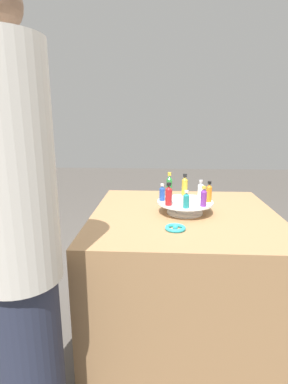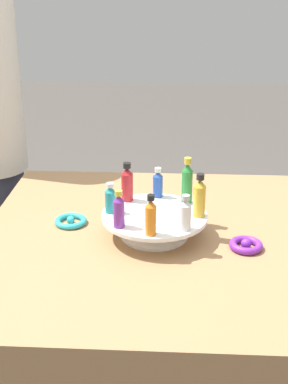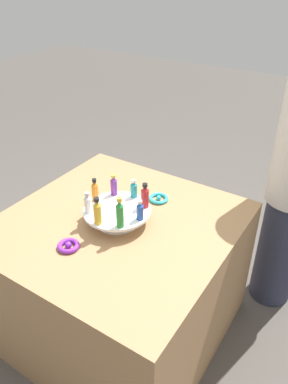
{
  "view_description": "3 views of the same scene",
  "coord_description": "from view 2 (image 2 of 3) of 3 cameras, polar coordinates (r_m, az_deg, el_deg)",
  "views": [
    {
      "loc": [
        1.67,
        -0.14,
        1.28
      ],
      "look_at": [
        0.25,
        -0.22,
        0.93
      ],
      "focal_mm": 28.0,
      "sensor_mm": 36.0,
      "label": 1
    },
    {
      "loc": [
        -0.05,
        1.45,
        1.5
      ],
      "look_at": [
        0.03,
        -0.03,
        0.88
      ],
      "focal_mm": 50.0,
      "sensor_mm": 36.0,
      "label": 2
    },
    {
      "loc": [
        -1.14,
        -0.89,
        1.82
      ],
      "look_at": [
        0.1,
        -0.09,
        0.89
      ],
      "focal_mm": 35.0,
      "sensor_mm": 36.0,
      "label": 3
    }
  ],
  "objects": [
    {
      "name": "display_stand",
      "position": [
        1.62,
        1.11,
        -3.19
      ],
      "size": [
        0.32,
        0.32,
        0.07
      ],
      "color": "white",
      "rests_on": "party_table"
    },
    {
      "name": "ribbon_bow_teal",
      "position": [
        1.72,
        -7.82,
        -3.07
      ],
      "size": [
        0.1,
        0.1,
        0.03
      ],
      "color": "#2DB7CC",
      "rests_on": "party_table"
    },
    {
      "name": "ribbon_bow_purple",
      "position": [
        1.59,
        10.82,
        -5.57
      ],
      "size": [
        0.1,
        0.1,
        0.03
      ],
      "color": "purple",
      "rests_on": "party_table"
    },
    {
      "name": "bottle_blue",
      "position": [
        1.71,
        1.48,
        0.91
      ],
      "size": [
        0.03,
        0.03,
        0.1
      ],
      "color": "#234CAD",
      "rests_on": "display_stand"
    },
    {
      "name": "bottle_teal",
      "position": [
        1.6,
        -3.6,
        -0.75
      ],
      "size": [
        0.03,
        0.03,
        0.1
      ],
      "color": "teal",
      "rests_on": "display_stand"
    },
    {
      "name": "bottle_red",
      "position": [
        1.68,
        -1.81,
        0.93
      ],
      "size": [
        0.04,
        0.04,
        0.13
      ],
      "color": "#B21E23",
      "rests_on": "display_stand"
    },
    {
      "name": "bottle_orange",
      "position": [
        1.46,
        0.73,
        -2.63
      ],
      "size": [
        0.03,
        0.03,
        0.12
      ],
      "color": "orange",
      "rests_on": "display_stand"
    },
    {
      "name": "party_table",
      "position": [
        1.84,
        1.01,
        -14.97
      ],
      "size": [
        1.07,
        1.07,
        0.74
      ],
      "color": "#9E754C",
      "rests_on": "ground_plane"
    },
    {
      "name": "bottle_gold",
      "position": [
        1.58,
        5.94,
        -0.53
      ],
      "size": [
        0.04,
        0.04,
        0.13
      ],
      "color": "gold",
      "rests_on": "display_stand"
    },
    {
      "name": "bottle_purple",
      "position": [
        1.51,
        -2.7,
        -1.96
      ],
      "size": [
        0.03,
        0.03,
        0.11
      ],
      "color": "#702D93",
      "rests_on": "display_stand"
    },
    {
      "name": "bottle_green",
      "position": [
        1.66,
        4.62,
        1.03
      ],
      "size": [
        0.03,
        0.03,
        0.15
      ],
      "color": "#288438",
      "rests_on": "display_stand"
    },
    {
      "name": "bottle_clear",
      "position": [
        1.5,
        4.43,
        -2.35
      ],
      "size": [
        0.03,
        0.03,
        0.11
      ],
      "color": "silver",
      "rests_on": "display_stand"
    }
  ]
}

